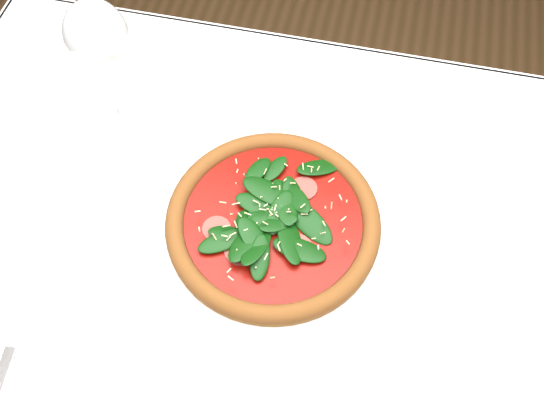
# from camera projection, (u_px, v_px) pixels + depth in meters

# --- Properties ---
(ground) EXTENTS (6.00, 6.00, 0.00)m
(ground) POSITION_uv_depth(u_px,v_px,m) (280.00, 381.00, 1.50)
(ground) COLOR brown
(ground) RESTS_ON ground
(dining_table) EXTENTS (1.21, 0.81, 0.75)m
(dining_table) POSITION_uv_depth(u_px,v_px,m) (285.00, 273.00, 0.94)
(dining_table) COLOR white
(dining_table) RESTS_ON ground
(plate) EXTENTS (0.35, 0.35, 0.02)m
(plate) POSITION_uv_depth(u_px,v_px,m) (273.00, 227.00, 0.86)
(plate) COLOR silver
(plate) RESTS_ON dining_table
(pizza) EXTENTS (0.40, 0.40, 0.04)m
(pizza) POSITION_uv_depth(u_px,v_px,m) (273.00, 220.00, 0.84)
(pizza) COLOR #9B6325
(pizza) RESTS_ON plate
(wine_glass) EXTENTS (0.09, 0.09, 0.22)m
(wine_glass) POSITION_uv_depth(u_px,v_px,m) (98.00, 41.00, 0.84)
(wine_glass) COLOR silver
(wine_glass) RESTS_ON dining_table
(fork) EXTENTS (0.03, 0.15, 0.00)m
(fork) POSITION_uv_depth(u_px,v_px,m) (3.00, 372.00, 0.75)
(fork) COLOR silver
(fork) RESTS_ON napkin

